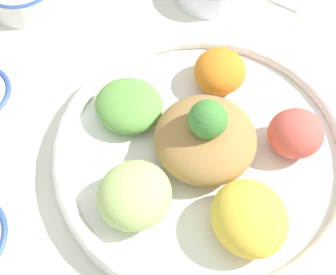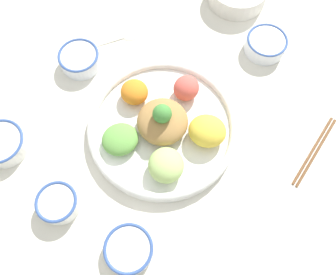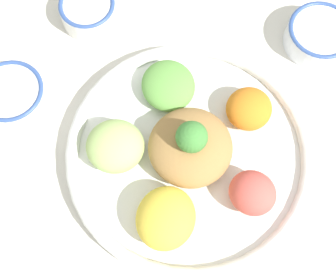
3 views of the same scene
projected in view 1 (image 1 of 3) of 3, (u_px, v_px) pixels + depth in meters
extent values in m
plane|color=silver|center=(187.00, 169.00, 0.60)|extent=(2.40, 2.40, 0.00)
cylinder|color=white|center=(203.00, 155.00, 0.60)|extent=(0.38, 0.38, 0.02)
torus|color=white|center=(204.00, 149.00, 0.59)|extent=(0.38, 0.38, 0.02)
ellipsoid|color=#6BAD4C|center=(129.00, 105.00, 0.60)|extent=(0.12, 0.12, 0.04)
ellipsoid|color=#B7DB7A|center=(134.00, 195.00, 0.53)|extent=(0.12, 0.12, 0.06)
ellipsoid|color=yellow|center=(249.00, 218.00, 0.51)|extent=(0.11, 0.10, 0.06)
ellipsoid|color=#E55B51|center=(295.00, 132.00, 0.57)|extent=(0.07, 0.07, 0.06)
ellipsoid|color=orange|center=(220.00, 71.00, 0.62)|extent=(0.09, 0.09, 0.05)
ellipsoid|color=#AD7F47|center=(205.00, 139.00, 0.56)|extent=(0.12, 0.12, 0.06)
sphere|color=#478E3D|center=(208.00, 119.00, 0.53)|extent=(0.05, 0.05, 0.05)
ellipsoid|color=beige|center=(311.00, 14.00, 0.74)|extent=(0.07, 0.07, 0.01)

